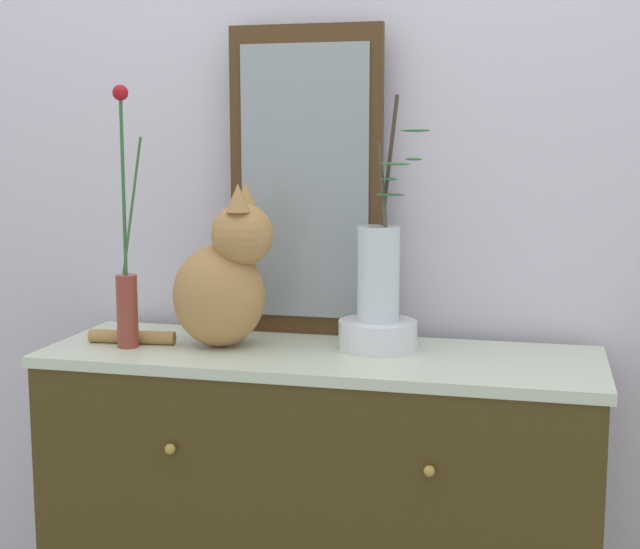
% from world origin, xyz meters
% --- Properties ---
extents(wall_back, '(4.40, 0.08, 2.60)m').
position_xyz_m(wall_back, '(0.00, 0.29, 1.30)').
color(wall_back, silver).
rests_on(wall_back, ground_plane).
extents(sideboard, '(1.28, 0.44, 0.83)m').
position_xyz_m(sideboard, '(0.00, -0.00, 0.42)').
color(sideboard, '#423214').
rests_on(sideboard, ground_plane).
extents(mirror_leaning, '(0.38, 0.03, 0.76)m').
position_xyz_m(mirror_leaning, '(-0.08, 0.19, 1.21)').
color(mirror_leaning, '#472E17').
rests_on(mirror_leaning, sideboard).
extents(cat_sitting, '(0.45, 0.21, 0.39)m').
position_xyz_m(cat_sitting, '(-0.23, -0.00, 0.99)').
color(cat_sitting, '#AF7E46').
rests_on(cat_sitting, sideboard).
extents(vase_slim_green, '(0.07, 0.05, 0.61)m').
position_xyz_m(vase_slim_green, '(-0.45, -0.06, 0.98)').
color(vase_slim_green, brown).
rests_on(vase_slim_green, sideboard).
extents(bowl_porcelain, '(0.18, 0.18, 0.07)m').
position_xyz_m(bowl_porcelain, '(0.12, 0.06, 0.86)').
color(bowl_porcelain, silver).
rests_on(bowl_porcelain, sideboard).
extents(vase_glass_clear, '(0.16, 0.15, 0.52)m').
position_xyz_m(vase_glass_clear, '(0.13, 0.06, 1.02)').
color(vase_glass_clear, silver).
rests_on(vase_glass_clear, bowl_porcelain).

